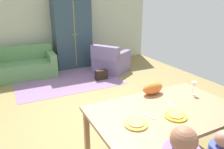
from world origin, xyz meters
TOP-DOWN VIEW (x-y plane):
  - ground_plane at (0.00, 0.44)m, footprint 6.47×6.09m
  - back_wall at (0.00, 3.54)m, footprint 6.47×0.10m
  - dining_table at (0.18, -1.51)m, footprint 1.77×1.09m
  - plate_near_man at (-0.31, -1.63)m, footprint 0.25×0.25m
  - pizza_near_man at (-0.31, -1.63)m, footprint 0.17×0.17m
  - plate_near_child at (0.18, -1.69)m, footprint 0.25×0.25m
  - pizza_near_child at (0.18, -1.69)m, footprint 0.17×0.17m
  - wine_glass at (0.81, -1.33)m, footprint 0.07×0.07m
  - fork at (-0.09, -1.56)m, footprint 0.05×0.15m
  - knife at (0.34, -1.41)m, footprint 0.05×0.17m
  - cat at (0.33, -1.06)m, footprint 0.33×0.17m
  - area_rug at (-0.10, 1.95)m, footprint 2.60×1.80m
  - couch at (-1.13, 2.81)m, footprint 1.76×0.86m
  - armchair at (1.24, 2.12)m, footprint 1.18×1.18m
  - armoire at (0.44, 3.15)m, footprint 1.10×0.59m
  - handbag at (0.73, 1.65)m, footprint 0.32×0.16m

SIDE VIEW (x-z plane):
  - ground_plane at x=0.00m, z-range -0.02..0.00m
  - area_rug at x=-0.10m, z-range 0.00..0.01m
  - handbag at x=0.73m, z-range 0.00..0.26m
  - couch at x=-1.13m, z-range -0.11..0.71m
  - armchair at x=1.24m, z-range -0.09..0.73m
  - dining_table at x=0.18m, z-range 0.32..1.08m
  - fork at x=-0.09m, z-range 0.76..0.77m
  - knife at x=0.34m, z-range 0.76..0.77m
  - plate_near_man at x=-0.31m, z-range 0.76..0.78m
  - plate_near_child at x=0.18m, z-range 0.76..0.78m
  - pizza_near_man at x=-0.31m, z-range 0.78..0.79m
  - pizza_near_child at x=0.18m, z-range 0.78..0.79m
  - cat at x=0.33m, z-range 0.76..0.93m
  - wine_glass at x=0.81m, z-range 0.80..0.99m
  - armoire at x=0.44m, z-range 0.00..2.10m
  - back_wall at x=0.00m, z-range 0.00..2.70m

